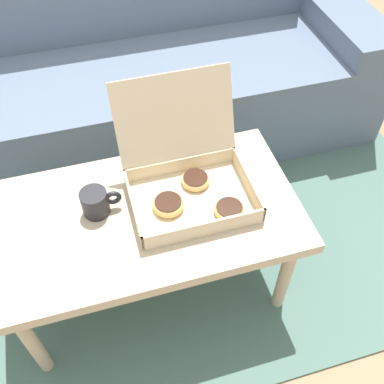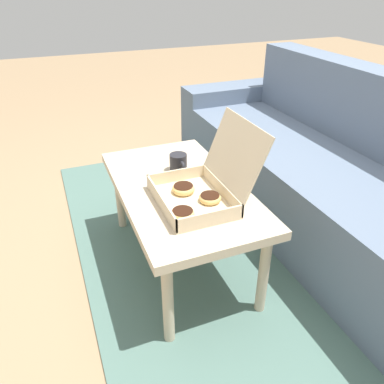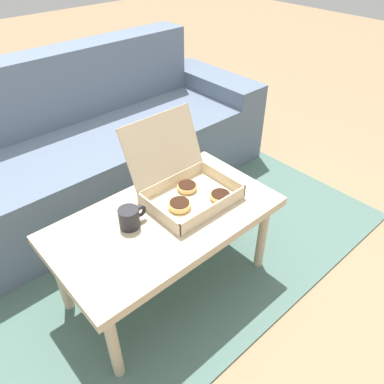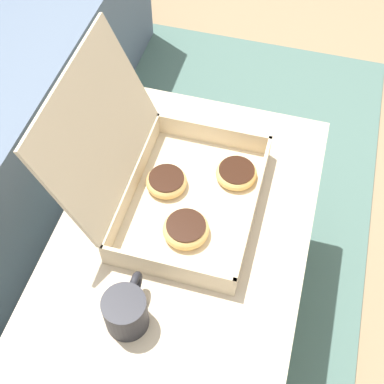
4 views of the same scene
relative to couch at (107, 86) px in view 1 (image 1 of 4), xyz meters
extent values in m
plane|color=#937756|center=(0.00, -0.77, -0.30)|extent=(12.00, 12.00, 0.00)
cube|color=#4C6B60|center=(0.00, -0.47, -0.29)|extent=(2.59, 1.79, 0.01)
cube|color=slate|center=(0.00, -0.14, -0.08)|extent=(1.99, 0.56, 0.44)
cube|color=slate|center=(0.00, 0.23, 0.13)|extent=(1.99, 0.20, 0.85)
cube|color=slate|center=(1.12, -0.04, -0.02)|extent=(0.24, 0.76, 0.55)
cube|color=#C6B293|center=(0.00, -0.89, 0.13)|extent=(0.96, 0.53, 0.04)
cylinder|color=#C6B293|center=(-0.42, -1.09, -0.10)|extent=(0.04, 0.04, 0.41)
cylinder|color=#C6B293|center=(0.42, -1.09, -0.10)|extent=(0.04, 0.04, 0.41)
cylinder|color=#C6B293|center=(-0.42, -0.68, -0.10)|extent=(0.04, 0.04, 0.41)
cylinder|color=#C6B293|center=(0.42, -0.68, -0.10)|extent=(0.04, 0.04, 0.41)
cube|color=beige|center=(0.15, -0.89, 0.15)|extent=(0.38, 0.28, 0.01)
cube|color=beige|center=(0.15, -1.02, 0.18)|extent=(0.38, 0.01, 0.06)
cube|color=beige|center=(0.15, -0.75, 0.18)|extent=(0.38, 0.01, 0.06)
cube|color=beige|center=(-0.04, -0.89, 0.18)|extent=(0.01, 0.28, 0.06)
cube|color=beige|center=(0.34, -0.89, 0.18)|extent=(0.01, 0.28, 0.06)
cube|color=beige|center=(0.15, -0.70, 0.34)|extent=(0.38, 0.11, 0.26)
torus|color=#E0B266|center=(0.07, -0.90, 0.17)|extent=(0.10, 0.10, 0.03)
cylinder|color=black|center=(0.07, -0.90, 0.18)|extent=(0.08, 0.08, 0.02)
torus|color=#E0B266|center=(0.18, -0.82, 0.17)|extent=(0.09, 0.09, 0.03)
cylinder|color=black|center=(0.18, -0.82, 0.18)|extent=(0.08, 0.08, 0.01)
torus|color=#E0B266|center=(0.25, -0.97, 0.17)|extent=(0.09, 0.09, 0.03)
cylinder|color=black|center=(0.25, -0.97, 0.18)|extent=(0.08, 0.08, 0.01)
cylinder|color=#232328|center=(-0.14, -0.84, 0.19)|extent=(0.08, 0.08, 0.09)
torus|color=#232328|center=(-0.09, -0.84, 0.20)|extent=(0.05, 0.01, 0.05)
camera|label=1|loc=(-0.10, -1.75, 1.25)|focal=42.00mm
camera|label=2|loc=(1.38, -1.38, 0.98)|focal=35.00mm
camera|label=3|loc=(-0.70, -1.84, 1.17)|focal=35.00mm
camera|label=4|loc=(-0.50, -1.07, 1.13)|focal=50.00mm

